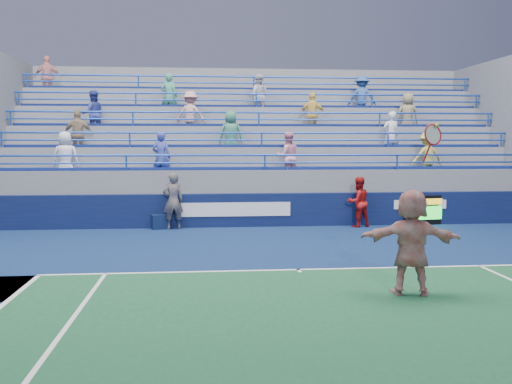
{
  "coord_description": "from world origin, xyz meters",
  "views": [
    {
      "loc": [
        -2.06,
        -12.01,
        2.77
      ],
      "look_at": [
        -0.69,
        2.5,
        1.5
      ],
      "focal_mm": 40.0,
      "sensor_mm": 36.0,
      "label": 1
    }
  ],
  "objects": [
    {
      "name": "tennis_player",
      "position": [
        1.71,
        -2.12,
        0.98
      ],
      "size": [
        1.88,
        0.93,
        3.11
      ],
      "color": "silver",
      "rests_on": "ground"
    },
    {
      "name": "judge_chair",
      "position": [
        -3.45,
        6.28,
        0.27
      ],
      "size": [
        0.59,
        0.59,
        0.84
      ],
      "color": "#0C183A",
      "rests_on": "ground"
    },
    {
      "name": "sponsor_wall",
      "position": [
        0.0,
        6.5,
        0.55
      ],
      "size": [
        18.0,
        0.32,
        1.1
      ],
      "color": "#0A1337",
      "rests_on": "ground"
    },
    {
      "name": "bleacher_stand",
      "position": [
        -0.01,
        10.27,
        1.55
      ],
      "size": [
        18.0,
        5.6,
        6.13
      ],
      "color": "slate",
      "rests_on": "ground"
    },
    {
      "name": "ground",
      "position": [
        0.0,
        0.0,
        0.0
      ],
      "size": [
        120.0,
        120.0,
        0.0
      ],
      "primitive_type": "plane",
      "color": "#333538"
    },
    {
      "name": "line_judge",
      "position": [
        -2.99,
        6.15,
        0.91
      ],
      "size": [
        0.75,
        0.59,
        1.82
      ],
      "primitive_type": "imported",
      "rotation": [
        0.0,
        0.0,
        3.4
      ],
      "color": "#161A3D",
      "rests_on": "ground"
    },
    {
      "name": "serve_speed_board",
      "position": [
        5.34,
        6.31,
        0.5
      ],
      "size": [
        1.44,
        0.42,
        1.0
      ],
      "color": "black",
      "rests_on": "ground"
    },
    {
      "name": "ball_girl",
      "position": [
        3.01,
        6.1,
        0.82
      ],
      "size": [
        0.95,
        0.84,
        1.65
      ],
      "primitive_type": "imported",
      "rotation": [
        0.0,
        0.0,
        3.45
      ],
      "color": "#AC1413",
      "rests_on": "ground"
    }
  ]
}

